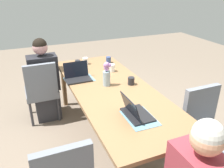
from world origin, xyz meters
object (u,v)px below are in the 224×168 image
(chair_near_left_mid, at_px, (42,89))
(laptop_near_left_mid, at_px, (78,76))
(dining_table, at_px, (112,93))
(coffee_mug_near_right, at_px, (112,68))
(chair_far_left_far, at_px, (206,126))
(person_near_left_mid, at_px, (45,84))
(coffee_mug_centre_left, at_px, (85,61))
(coffee_mug_near_left, at_px, (108,60))
(laptop_head_right_left_near, at_px, (135,112))
(coffee_mug_centre_right, at_px, (78,63))
(coffee_mug_far_left, at_px, (131,81))
(flower_vase, at_px, (107,74))

(chair_near_left_mid, bearing_deg, laptop_near_left_mid, 46.75)
(dining_table, height_order, coffee_mug_near_right, coffee_mug_near_right)
(chair_far_left_far, bearing_deg, person_near_left_mid, -139.42)
(coffee_mug_centre_left, bearing_deg, coffee_mug_near_left, 77.98)
(laptop_head_right_left_near, xyz_separation_m, coffee_mug_centre_left, (-1.58, -0.01, 0.01))
(coffee_mug_near_right, bearing_deg, coffee_mug_centre_right, -134.39)
(chair_far_left_far, xyz_separation_m, laptop_head_right_left_near, (-0.13, -0.78, 0.27))
(coffee_mug_centre_right, distance_m, coffee_mug_far_left, 0.97)
(dining_table, xyz_separation_m, laptop_near_left_mid, (-0.40, -0.31, 0.11))
(dining_table, height_order, coffee_mug_far_left, coffee_mug_far_left)
(chair_near_left_mid, xyz_separation_m, laptop_near_left_mid, (0.40, 0.43, 0.28))
(laptop_near_left_mid, relative_size, coffee_mug_far_left, 3.43)
(chair_far_left_far, xyz_separation_m, coffee_mug_centre_right, (-1.65, -0.92, 0.28))
(coffee_mug_centre_left, xyz_separation_m, coffee_mug_centre_right, (0.06, -0.13, -0.00))
(dining_table, xyz_separation_m, person_near_left_mid, (-0.87, -0.68, -0.13))
(dining_table, xyz_separation_m, coffee_mug_centre_left, (-0.92, -0.05, 0.12))
(person_near_left_mid, bearing_deg, coffee_mug_far_left, 46.97)
(laptop_near_left_mid, xyz_separation_m, coffee_mug_far_left, (0.39, 0.56, 0.00))
(coffee_mug_near_left, relative_size, coffee_mug_far_left, 1.00)
(dining_table, distance_m, coffee_mug_near_right, 0.54)
(coffee_mug_centre_left, bearing_deg, coffee_mug_centre_right, -67.02)
(flower_vase, height_order, coffee_mug_centre_right, flower_vase)
(coffee_mug_near_left, distance_m, coffee_mug_centre_right, 0.48)
(flower_vase, bearing_deg, laptop_head_right_left_near, -0.43)
(dining_table, distance_m, person_near_left_mid, 1.12)
(chair_far_left_far, xyz_separation_m, flower_vase, (-0.88, -0.77, 0.38))
(laptop_near_left_mid, relative_size, coffee_mug_centre_right, 3.34)
(flower_vase, height_order, coffee_mug_far_left, flower_vase)
(flower_vase, distance_m, coffee_mug_far_left, 0.31)
(person_near_left_mid, height_order, coffee_mug_centre_right, person_near_left_mid)
(coffee_mug_centre_right, bearing_deg, laptop_head_right_left_near, 5.47)
(laptop_head_right_left_near, distance_m, coffee_mug_centre_left, 1.58)
(dining_table, distance_m, coffee_mug_far_left, 0.28)
(laptop_near_left_mid, distance_m, coffee_mug_far_left, 0.69)
(coffee_mug_near_left, bearing_deg, dining_table, -19.13)
(coffee_mug_near_left, bearing_deg, coffee_mug_far_left, -2.91)
(flower_vase, relative_size, coffee_mug_centre_right, 3.13)
(laptop_near_left_mid, height_order, coffee_mug_far_left, laptop_near_left_mid)
(coffee_mug_near_right, bearing_deg, dining_table, -22.41)
(dining_table, distance_m, flower_vase, 0.24)
(chair_far_left_far, distance_m, laptop_head_right_left_near, 0.83)
(dining_table, relative_size, coffee_mug_centre_left, 23.93)
(chair_near_left_mid, distance_m, laptop_head_right_left_near, 1.64)
(chair_far_left_far, distance_m, coffee_mug_near_right, 1.41)
(laptop_near_left_mid, relative_size, coffee_mug_near_right, 3.10)
(flower_vase, distance_m, coffee_mug_near_right, 0.47)
(person_near_left_mid, xyz_separation_m, laptop_head_right_left_near, (1.53, 0.65, 0.25))
(coffee_mug_near_right, height_order, coffee_mug_centre_right, coffee_mug_near_right)
(dining_table, distance_m, coffee_mug_near_left, 0.91)
(laptop_near_left_mid, distance_m, coffee_mug_centre_right, 0.49)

